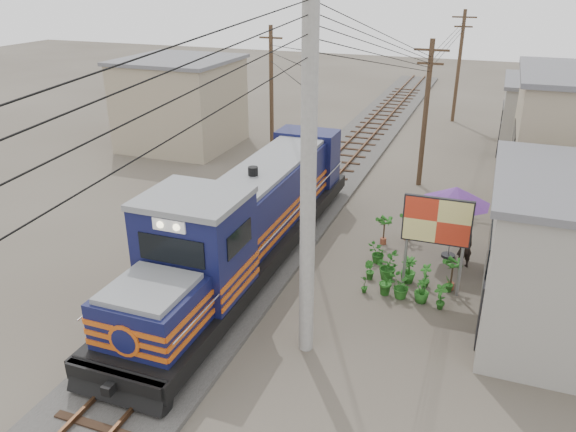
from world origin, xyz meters
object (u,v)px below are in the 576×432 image
at_px(locomotive, 248,222).
at_px(billboard, 437,224).
at_px(vendor, 465,247).
at_px(market_umbrella, 456,196).

relative_size(locomotive, billboard, 4.70).
bearing_deg(vendor, market_umbrella, -78.64).
distance_m(locomotive, billboard, 6.42).
distance_m(locomotive, vendor, 7.74).
bearing_deg(locomotive, market_umbrella, 25.42).
bearing_deg(billboard, locomotive, -176.67).
bearing_deg(vendor, locomotive, -11.23).
height_order(billboard, market_umbrella, billboard).
distance_m(market_umbrella, vendor, 1.85).
bearing_deg(market_umbrella, locomotive, -154.58).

